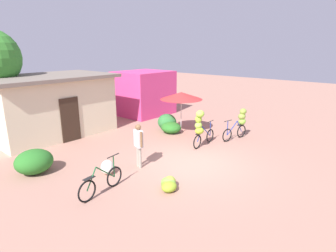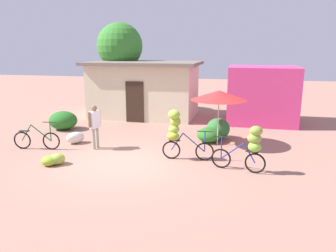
% 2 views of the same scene
% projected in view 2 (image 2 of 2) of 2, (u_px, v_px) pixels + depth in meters
% --- Properties ---
extents(ground_plane, '(60.00, 60.00, 0.00)m').
position_uv_depth(ground_plane, '(124.00, 163.00, 10.33)').
color(ground_plane, '#A27362').
extents(building_low, '(5.78, 3.88, 2.87)m').
position_uv_depth(building_low, '(145.00, 89.00, 17.32)').
color(building_low, beige).
rests_on(building_low, ground).
extents(shop_pink, '(3.20, 2.80, 2.71)m').
position_uv_depth(shop_pink, '(262.00, 95.00, 15.76)').
color(shop_pink, '#D73A7B').
rests_on(shop_pink, ground).
extents(tree_behind_building, '(2.58, 2.58, 4.98)m').
position_uv_depth(tree_behind_building, '(120.00, 46.00, 18.45)').
color(tree_behind_building, brown).
rests_on(tree_behind_building, ground).
extents(hedge_bush_front_left, '(1.26, 1.14, 0.82)m').
position_uv_depth(hedge_bush_front_left, '(63.00, 120.00, 14.52)').
color(hedge_bush_front_left, '#276B23').
rests_on(hedge_bush_front_left, ground).
extents(hedge_bush_front_right, '(0.95, 1.02, 0.56)m').
position_uv_depth(hedge_bush_front_right, '(209.00, 135.00, 12.61)').
color(hedge_bush_front_right, '#296F25').
rests_on(hedge_bush_front_right, ground).
extents(hedge_bush_mid, '(0.93, 1.00, 0.83)m').
position_uv_depth(hedge_bush_mid, '(218.00, 129.00, 13.01)').
color(hedge_bush_mid, '#2E7336').
rests_on(hedge_bush_mid, ground).
extents(market_umbrella, '(2.06, 2.06, 2.06)m').
position_uv_depth(market_umbrella, '(219.00, 95.00, 11.83)').
color(market_umbrella, beige).
rests_on(market_umbrella, ground).
extents(bicycle_leftmost, '(1.71, 0.29, 1.02)m').
position_uv_depth(bicycle_leftmost, '(37.00, 140.00, 11.65)').
color(bicycle_leftmost, black).
rests_on(bicycle_leftmost, ground).
extents(bicycle_near_pile, '(1.69, 0.47, 1.65)m').
position_uv_depth(bicycle_near_pile, '(177.00, 131.00, 10.46)').
color(bicycle_near_pile, black).
rests_on(bicycle_near_pile, ground).
extents(bicycle_center_loaded, '(1.60, 0.50, 1.42)m').
position_uv_depth(bicycle_center_loaded, '(250.00, 145.00, 9.35)').
color(bicycle_center_loaded, black).
rests_on(bicycle_center_loaded, ground).
extents(banana_pile_on_ground, '(0.78, 0.67, 0.36)m').
position_uv_depth(banana_pile_on_ground, '(54.00, 160.00, 10.12)').
color(banana_pile_on_ground, '#79AC40').
rests_on(banana_pile_on_ground, ground).
extents(produce_sack, '(0.79, 0.82, 0.44)m').
position_uv_depth(produce_sack, '(75.00, 138.00, 12.42)').
color(produce_sack, silver).
rests_on(produce_sack, ground).
extents(person_vendor, '(0.33, 0.55, 1.59)m').
position_uv_depth(person_vendor, '(95.00, 122.00, 11.59)').
color(person_vendor, gray).
rests_on(person_vendor, ground).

